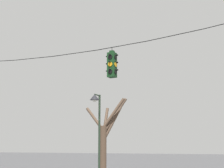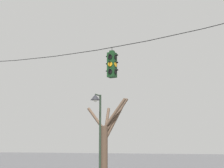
{
  "view_description": "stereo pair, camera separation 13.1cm",
  "coord_description": "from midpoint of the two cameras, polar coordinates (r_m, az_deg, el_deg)",
  "views": [
    {
      "loc": [
        8.6,
        -13.62,
        2.2
      ],
      "look_at": [
        2.0,
        -0.35,
        4.94
      ],
      "focal_mm": 55.0,
      "sensor_mm": 36.0,
      "label": 1
    },
    {
      "loc": [
        8.72,
        -13.56,
        2.2
      ],
      "look_at": [
        2.0,
        -0.35,
        4.94
      ],
      "focal_mm": 55.0,
      "sensor_mm": 36.0,
      "label": 2
    }
  ],
  "objects": [
    {
      "name": "bare_tree",
      "position": [
        24.61,
        -1.23,
        -8.83
      ],
      "size": [
        3.41,
        1.96,
        5.8
      ],
      "color": "brown",
      "rests_on": "ground_plane"
    },
    {
      "name": "traffic_light_over_intersection",
      "position": [
        15.26,
        -0.25,
        3.23
      ],
      "size": [
        0.58,
        0.58,
        1.36
      ],
      "color": "#143819"
    },
    {
      "name": "street_lamp",
      "position": [
        19.44,
        -2.78,
        -5.16
      ],
      "size": [
        0.53,
        0.91,
        5.19
      ],
      "color": "#233323",
      "rests_on": "ground_plane"
    },
    {
      "name": "span_wire",
      "position": [
        16.46,
        -6.5,
        5.66
      ],
      "size": [
        17.06,
        0.03,
        0.54
      ],
      "color": "black"
    }
  ]
}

